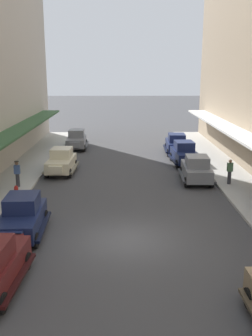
{
  "coord_description": "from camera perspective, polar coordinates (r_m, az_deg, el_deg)",
  "views": [
    {
      "loc": [
        -0.23,
        -15.89,
        7.4
      ],
      "look_at": [
        0.0,
        6.0,
        1.8
      ],
      "focal_mm": 40.95,
      "sensor_mm": 36.0,
      "label": 1
    }
  ],
  "objects": [
    {
      "name": "fire_hydrant",
      "position": [
        23.04,
        -16.01,
        -3.5
      ],
      "size": [
        0.24,
        0.24,
        0.82
      ],
      "color": "#B21E19",
      "rests_on": "sidewalk_left"
    },
    {
      "name": "parked_car_1",
      "position": [
        18.3,
        -15.24,
        -6.85
      ],
      "size": [
        2.29,
        4.31,
        1.84
      ],
      "color": "#19234C",
      "rests_on": "ground"
    },
    {
      "name": "ground_plane",
      "position": [
        17.53,
        0.21,
        -10.62
      ],
      "size": [
        200.0,
        200.0,
        0.0
      ],
      "primitive_type": "plane",
      "color": "#424244"
    },
    {
      "name": "parked_car_3",
      "position": [
        37.39,
        -7.39,
        4.29
      ],
      "size": [
        2.27,
        4.31,
        1.84
      ],
      "color": "slate",
      "rests_on": "ground"
    },
    {
      "name": "parked_car_2",
      "position": [
        31.25,
        8.7,
        2.26
      ],
      "size": [
        2.31,
        4.32,
        1.84
      ],
      "color": "#19234C",
      "rests_on": "ground"
    },
    {
      "name": "parked_car_0",
      "position": [
        35.26,
        7.49,
        3.68
      ],
      "size": [
        2.27,
        4.31,
        1.84
      ],
      "color": "#19234C",
      "rests_on": "ground"
    },
    {
      "name": "pedestrian_0",
      "position": [
        25.89,
        15.18,
        -0.5
      ],
      "size": [
        0.36,
        0.24,
        1.64
      ],
      "color": "#2D2D33",
      "rests_on": "sidewalk_right"
    },
    {
      "name": "pedestrian_1",
      "position": [
        25.36,
        -15.88,
        -0.8
      ],
      "size": [
        0.36,
        0.28,
        1.67
      ],
      "color": "#2D2D33",
      "rests_on": "sidewalk_left"
    },
    {
      "name": "parked_car_4",
      "position": [
        28.62,
        -9.6,
        1.11
      ],
      "size": [
        2.24,
        4.3,
        1.84
      ],
      "color": "beige",
      "rests_on": "ground"
    },
    {
      "name": "parked_car_7",
      "position": [
        26.41,
        10.44,
        -0.04
      ],
      "size": [
        2.3,
        4.32,
        1.84
      ],
      "color": "slate",
      "rests_on": "ground"
    }
  ]
}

